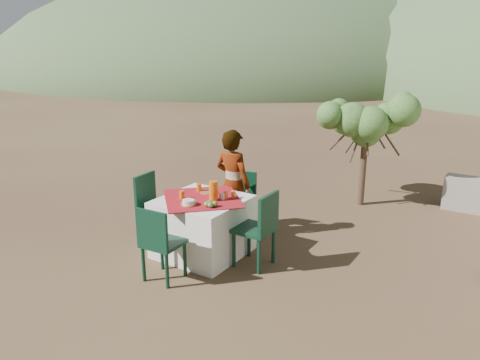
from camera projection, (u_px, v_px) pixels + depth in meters
name	position (u px, v px, depth m)	size (l,w,h in m)	color
ground	(214.00, 247.00, 6.33)	(160.00, 160.00, 0.00)	#3B251B
table	(203.00, 226.00, 6.04)	(1.30, 1.30, 0.76)	silver
chair_far	(241.00, 198.00, 6.81)	(0.46, 0.46, 0.86)	black
chair_near	(159.00, 241.00, 5.29)	(0.44, 0.44, 0.91)	black
chair_left	(152.00, 203.00, 6.49)	(0.46, 0.46, 0.92)	black
chair_right	(260.00, 226.00, 5.64)	(0.44, 0.44, 0.95)	black
person	(233.00, 184.00, 6.49)	(0.56, 0.37, 1.54)	#8C6651
shrub_tree	(370.00, 127.00, 7.61)	(1.43, 1.40, 1.68)	#493224
hill_near_left	(247.00, 73.00, 39.84)	(40.00, 40.00, 16.00)	#354D2B
hill_far_center	(465.00, 66.00, 50.39)	(60.00, 60.00, 24.00)	slate
plate_far	(209.00, 192.00, 6.15)	(0.23, 0.23, 0.01)	brown
plate_near	(189.00, 203.00, 5.73)	(0.20, 0.20, 0.01)	brown
glass_far	(199.00, 188.00, 6.17)	(0.07, 0.07, 0.11)	#DC5A0D
glass_near	(182.00, 195.00, 5.89)	(0.07, 0.07, 0.11)	#DC5A0D
juice_pitcher	(213.00, 191.00, 5.82)	(0.11, 0.11, 0.25)	#DC5A0D
bowl_plate	(189.00, 205.00, 5.68)	(0.19, 0.19, 0.01)	brown
white_bowl	(189.00, 202.00, 5.67)	(0.15, 0.15, 0.06)	silver
jar_left	(226.00, 195.00, 5.90)	(0.06, 0.06, 0.09)	orange
jar_right	(233.00, 194.00, 5.95)	(0.05, 0.05, 0.09)	orange
napkin_holder	(222.00, 196.00, 5.88)	(0.06, 0.04, 0.08)	silver
fruit_cluster	(210.00, 204.00, 5.61)	(0.14, 0.13, 0.07)	#53782B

